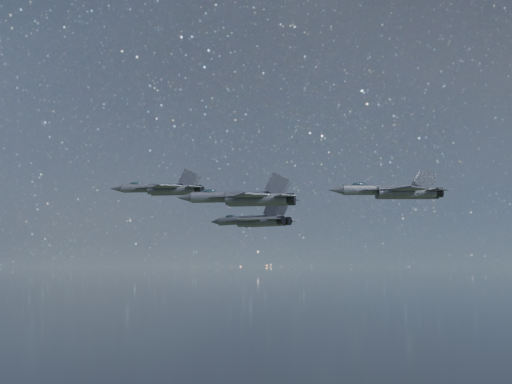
# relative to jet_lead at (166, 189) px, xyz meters

# --- Properties ---
(jet_lead) EXTENTS (15.40, 10.75, 3.88)m
(jet_lead) POSITION_rel_jet_lead_xyz_m (0.00, 0.00, 0.00)
(jet_lead) COLOR #2C2F37
(jet_left) EXTENTS (18.07, 12.00, 4.60)m
(jet_left) POSITION_rel_jet_lead_xyz_m (8.64, 20.80, -3.50)
(jet_left) COLOR #2C2F37
(jet_right) EXTENTS (15.34, 10.73, 3.86)m
(jet_right) POSITION_rel_jet_lead_xyz_m (17.17, -15.08, -3.60)
(jet_right) COLOR #2C2F37
(jet_slot) EXTENTS (15.69, 10.66, 3.95)m
(jet_slot) POSITION_rel_jet_lead_xyz_m (34.36, -3.37, -1.91)
(jet_slot) COLOR #2C2F37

